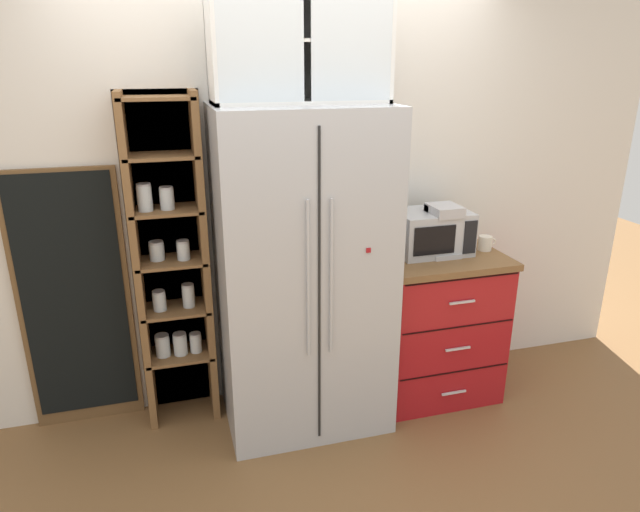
{
  "coord_description": "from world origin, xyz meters",
  "views": [
    {
      "loc": [
        -0.71,
        -2.83,
        2.06
      ],
      "look_at": [
        0.1,
        0.02,
        1.01
      ],
      "focal_mm": 31.42,
      "sensor_mm": 36.0,
      "label": 1
    }
  ],
  "objects_px": {
    "chalkboard_menu": "(75,302)",
    "mug_navy": "(443,249)",
    "coffee_maker": "(441,229)",
    "bottle_cobalt": "(439,234)",
    "microwave": "(431,232)",
    "refrigerator": "(303,273)",
    "mug_cream": "(485,243)"
  },
  "relations": [
    {
      "from": "coffee_maker",
      "to": "bottle_cobalt",
      "type": "relative_size",
      "value": 1.14
    },
    {
      "from": "microwave",
      "to": "chalkboard_menu",
      "type": "height_order",
      "value": "chalkboard_menu"
    },
    {
      "from": "mug_cream",
      "to": "refrigerator",
      "type": "bearing_deg",
      "value": -178.23
    },
    {
      "from": "mug_cream",
      "to": "chalkboard_menu",
      "type": "bearing_deg",
      "value": 173.55
    },
    {
      "from": "coffee_maker",
      "to": "mug_cream",
      "type": "height_order",
      "value": "coffee_maker"
    },
    {
      "from": "refrigerator",
      "to": "mug_cream",
      "type": "xyz_separation_m",
      "value": [
        1.17,
        0.04,
        0.06
      ]
    },
    {
      "from": "chalkboard_menu",
      "to": "mug_navy",
      "type": "bearing_deg",
      "value": -8.19
    },
    {
      "from": "refrigerator",
      "to": "mug_cream",
      "type": "height_order",
      "value": "refrigerator"
    },
    {
      "from": "mug_navy",
      "to": "coffee_maker",
      "type": "bearing_deg",
      "value": 92.35
    },
    {
      "from": "microwave",
      "to": "mug_cream",
      "type": "distance_m",
      "value": 0.36
    },
    {
      "from": "refrigerator",
      "to": "mug_cream",
      "type": "bearing_deg",
      "value": 1.77
    },
    {
      "from": "refrigerator",
      "to": "mug_navy",
      "type": "xyz_separation_m",
      "value": [
        0.87,
        0.01,
        0.06
      ]
    },
    {
      "from": "mug_cream",
      "to": "mug_navy",
      "type": "bearing_deg",
      "value": -174.15
    },
    {
      "from": "microwave",
      "to": "mug_navy",
      "type": "bearing_deg",
      "value": -63.68
    },
    {
      "from": "mug_cream",
      "to": "bottle_cobalt",
      "type": "xyz_separation_m",
      "value": [
        -0.31,
        0.04,
        0.07
      ]
    },
    {
      "from": "refrigerator",
      "to": "microwave",
      "type": "relative_size",
      "value": 4.19
    },
    {
      "from": "refrigerator",
      "to": "microwave",
      "type": "distance_m",
      "value": 0.85
    },
    {
      "from": "coffee_maker",
      "to": "bottle_cobalt",
      "type": "xyz_separation_m",
      "value": [
        0.0,
        0.02,
        -0.04
      ]
    },
    {
      "from": "microwave",
      "to": "refrigerator",
      "type": "bearing_deg",
      "value": -173.8
    },
    {
      "from": "microwave",
      "to": "coffee_maker",
      "type": "bearing_deg",
      "value": -46.21
    },
    {
      "from": "chalkboard_menu",
      "to": "coffee_maker",
      "type": "bearing_deg",
      "value": -7.06
    },
    {
      "from": "bottle_cobalt",
      "to": "chalkboard_menu",
      "type": "height_order",
      "value": "chalkboard_menu"
    },
    {
      "from": "coffee_maker",
      "to": "mug_cream",
      "type": "relative_size",
      "value": 2.62
    },
    {
      "from": "bottle_cobalt",
      "to": "microwave",
      "type": "bearing_deg",
      "value": 154.9
    },
    {
      "from": "microwave",
      "to": "chalkboard_menu",
      "type": "xyz_separation_m",
      "value": [
        -2.08,
        0.22,
        -0.3
      ]
    },
    {
      "from": "refrigerator",
      "to": "coffee_maker",
      "type": "xyz_separation_m",
      "value": [
        0.87,
        0.05,
        0.17
      ]
    },
    {
      "from": "microwave",
      "to": "mug_navy",
      "type": "xyz_separation_m",
      "value": [
        0.04,
        -0.08,
        -0.08
      ]
    },
    {
      "from": "mug_cream",
      "to": "mug_navy",
      "type": "relative_size",
      "value": 1.01
    },
    {
      "from": "refrigerator",
      "to": "bottle_cobalt",
      "type": "bearing_deg",
      "value": 4.68
    },
    {
      "from": "coffee_maker",
      "to": "bottle_cobalt",
      "type": "bearing_deg",
      "value": 90.0
    },
    {
      "from": "bottle_cobalt",
      "to": "chalkboard_menu",
      "type": "distance_m",
      "value": 2.15
    },
    {
      "from": "mug_navy",
      "to": "chalkboard_menu",
      "type": "distance_m",
      "value": 2.15
    }
  ]
}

